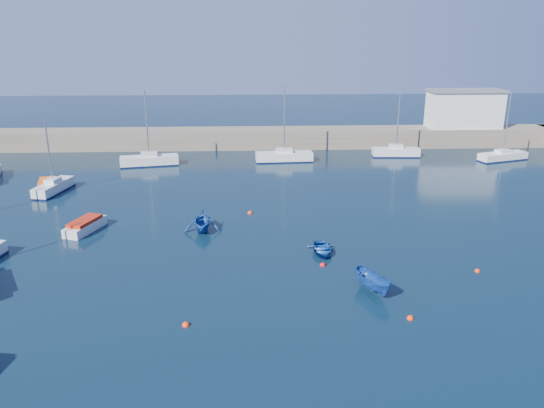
{
  "coord_description": "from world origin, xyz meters",
  "views": [
    {
      "loc": [
        -0.46,
        -27.87,
        15.83
      ],
      "look_at": [
        1.45,
        15.27,
        1.6
      ],
      "focal_mm": 35.0,
      "sensor_mm": 36.0,
      "label": 1
    }
  ],
  "objects_px": {
    "sailboat_7": "(396,152)",
    "dinghy_left": "(202,221)",
    "sailboat_8": "(503,156)",
    "dinghy_right": "(373,283)",
    "motorboat_1": "(85,225)",
    "harbor_office": "(464,110)",
    "motorboat_2": "(47,185)",
    "sailboat_5": "(149,160)",
    "sailboat_3": "(54,187)",
    "sailboat_6": "(284,156)",
    "dinghy_center": "(322,249)"
  },
  "relations": [
    {
      "from": "sailboat_6",
      "to": "dinghy_center",
      "type": "distance_m",
      "value": 29.08
    },
    {
      "from": "dinghy_left",
      "to": "dinghy_right",
      "type": "xyz_separation_m",
      "value": [
        11.66,
        -11.23,
        -0.27
      ]
    },
    {
      "from": "motorboat_1",
      "to": "dinghy_left",
      "type": "bearing_deg",
      "value": 16.55
    },
    {
      "from": "harbor_office",
      "to": "dinghy_center",
      "type": "relative_size",
      "value": 3.32
    },
    {
      "from": "harbor_office",
      "to": "dinghy_right",
      "type": "bearing_deg",
      "value": -117.33
    },
    {
      "from": "motorboat_1",
      "to": "motorboat_2",
      "type": "height_order",
      "value": "motorboat_1"
    },
    {
      "from": "motorboat_2",
      "to": "dinghy_left",
      "type": "height_order",
      "value": "dinghy_left"
    },
    {
      "from": "sailboat_5",
      "to": "motorboat_1",
      "type": "relative_size",
      "value": 2.08
    },
    {
      "from": "sailboat_3",
      "to": "dinghy_right",
      "type": "relative_size",
      "value": 2.29
    },
    {
      "from": "sailboat_6",
      "to": "sailboat_8",
      "type": "height_order",
      "value": "sailboat_6"
    },
    {
      "from": "sailboat_5",
      "to": "dinghy_left",
      "type": "height_order",
      "value": "sailboat_5"
    },
    {
      "from": "sailboat_8",
      "to": "dinghy_right",
      "type": "xyz_separation_m",
      "value": [
        -24.53,
        -34.63,
        0.09
      ]
    },
    {
      "from": "dinghy_center",
      "to": "sailboat_8",
      "type": "bearing_deg",
      "value": 45.58
    },
    {
      "from": "dinghy_right",
      "to": "harbor_office",
      "type": "bearing_deg",
      "value": 39.77
    },
    {
      "from": "sailboat_5",
      "to": "sailboat_3",
      "type": "bearing_deg",
      "value": 133.84
    },
    {
      "from": "sailboat_3",
      "to": "motorboat_1",
      "type": "height_order",
      "value": "sailboat_3"
    },
    {
      "from": "dinghy_left",
      "to": "dinghy_center",
      "type": "bearing_deg",
      "value": -29.61
    },
    {
      "from": "sailboat_6",
      "to": "dinghy_right",
      "type": "xyz_separation_m",
      "value": [
        3.31,
        -35.27,
        -0.02
      ]
    },
    {
      "from": "sailboat_6",
      "to": "motorboat_2",
      "type": "height_order",
      "value": "sailboat_6"
    },
    {
      "from": "sailboat_8",
      "to": "sailboat_6",
      "type": "bearing_deg",
      "value": 71.04
    },
    {
      "from": "sailboat_3",
      "to": "motorboat_2",
      "type": "xyz_separation_m",
      "value": [
        -1.14,
        1.26,
        -0.15
      ]
    },
    {
      "from": "sailboat_8",
      "to": "motorboat_1",
      "type": "xyz_separation_m",
      "value": [
        -45.87,
        -22.95,
        -0.07
      ]
    },
    {
      "from": "dinghy_center",
      "to": "dinghy_left",
      "type": "bearing_deg",
      "value": 150.55
    },
    {
      "from": "motorboat_1",
      "to": "dinghy_right",
      "type": "xyz_separation_m",
      "value": [
        21.34,
        -11.68,
        0.16
      ]
    },
    {
      "from": "sailboat_5",
      "to": "dinghy_left",
      "type": "bearing_deg",
      "value": -170.86
    },
    {
      "from": "sailboat_7",
      "to": "harbor_office",
      "type": "bearing_deg",
      "value": -56.65
    },
    {
      "from": "dinghy_left",
      "to": "dinghy_right",
      "type": "bearing_deg",
      "value": -45.03
    },
    {
      "from": "sailboat_7",
      "to": "dinghy_left",
      "type": "xyz_separation_m",
      "value": [
        -23.15,
        -26.07,
        0.27
      ]
    },
    {
      "from": "sailboat_8",
      "to": "dinghy_left",
      "type": "distance_m",
      "value": 43.1
    },
    {
      "from": "sailboat_7",
      "to": "motorboat_2",
      "type": "distance_m",
      "value": 42.44
    },
    {
      "from": "sailboat_3",
      "to": "sailboat_5",
      "type": "distance_m",
      "value": 13.49
    },
    {
      "from": "sailboat_6",
      "to": "motorboat_1",
      "type": "distance_m",
      "value": 29.69
    },
    {
      "from": "harbor_office",
      "to": "motorboat_2",
      "type": "relative_size",
      "value": 2.08
    },
    {
      "from": "sailboat_3",
      "to": "dinghy_left",
      "type": "bearing_deg",
      "value": -24.29
    },
    {
      "from": "sailboat_6",
      "to": "sailboat_5",
      "type": "bearing_deg",
      "value": 91.13
    },
    {
      "from": "sailboat_3",
      "to": "sailboat_6",
      "type": "height_order",
      "value": "sailboat_6"
    },
    {
      "from": "harbor_office",
      "to": "dinghy_right",
      "type": "xyz_separation_m",
      "value": [
        -22.73,
        -43.97,
        -4.47
      ]
    },
    {
      "from": "motorboat_2",
      "to": "sailboat_3",
      "type": "bearing_deg",
      "value": -63.04
    },
    {
      "from": "sailboat_7",
      "to": "dinghy_left",
      "type": "relative_size",
      "value": 2.36
    },
    {
      "from": "harbor_office",
      "to": "motorboat_1",
      "type": "distance_m",
      "value": 54.83
    },
    {
      "from": "harbor_office",
      "to": "motorboat_2",
      "type": "distance_m",
      "value": 55.47
    },
    {
      "from": "sailboat_7",
      "to": "motorboat_1",
      "type": "relative_size",
      "value": 1.84
    },
    {
      "from": "dinghy_right",
      "to": "motorboat_2",
      "type": "bearing_deg",
      "value": 117.19
    },
    {
      "from": "motorboat_1",
      "to": "motorboat_2",
      "type": "xyz_separation_m",
      "value": [
        -7.52,
        12.47,
        -0.04
      ]
    },
    {
      "from": "sailboat_7",
      "to": "sailboat_3",
      "type": "bearing_deg",
      "value": 112.8
    },
    {
      "from": "motorboat_1",
      "to": "sailboat_8",
      "type": "bearing_deg",
      "value": 45.81
    },
    {
      "from": "sailboat_5",
      "to": "motorboat_1",
      "type": "bearing_deg",
      "value": 165.49
    },
    {
      "from": "dinghy_right",
      "to": "dinghy_left",
      "type": "bearing_deg",
      "value": 113.2
    },
    {
      "from": "harbor_office",
      "to": "motorboat_2",
      "type": "height_order",
      "value": "harbor_office"
    },
    {
      "from": "dinghy_left",
      "to": "sailboat_5",
      "type": "bearing_deg",
      "value": 108.93
    }
  ]
}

